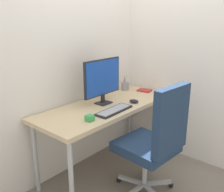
{
  "coord_description": "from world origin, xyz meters",
  "views": [
    {
      "loc": [
        -1.82,
        -1.61,
        1.56
      ],
      "look_at": [
        -0.0,
        -0.06,
        0.84
      ],
      "focal_mm": 40.39,
      "sensor_mm": 36.0,
      "label": 1
    }
  ],
  "objects_px": {
    "pen_holder": "(125,86)",
    "office_chair": "(156,139)",
    "desk_clamp_accessory": "(90,118)",
    "notebook": "(144,90)",
    "monitor": "(103,79)",
    "keyboard": "(114,110)",
    "mouse": "(134,101)"
  },
  "relations": [
    {
      "from": "office_chair",
      "to": "mouse",
      "type": "xyz_separation_m",
      "value": [
        0.28,
        0.44,
        0.18
      ]
    },
    {
      "from": "pen_holder",
      "to": "keyboard",
      "type": "bearing_deg",
      "value": -150.13
    },
    {
      "from": "office_chair",
      "to": "notebook",
      "type": "distance_m",
      "value": 0.96
    },
    {
      "from": "keyboard",
      "to": "desk_clamp_accessory",
      "type": "relative_size",
      "value": 6.61
    },
    {
      "from": "monitor",
      "to": "keyboard",
      "type": "relative_size",
      "value": 1.18
    },
    {
      "from": "keyboard",
      "to": "notebook",
      "type": "xyz_separation_m",
      "value": [
        0.77,
        0.17,
        -0.0
      ]
    },
    {
      "from": "keyboard",
      "to": "pen_holder",
      "type": "relative_size",
      "value": 2.32
    },
    {
      "from": "mouse",
      "to": "desk_clamp_accessory",
      "type": "distance_m",
      "value": 0.64
    },
    {
      "from": "monitor",
      "to": "keyboard",
      "type": "height_order",
      "value": "monitor"
    },
    {
      "from": "pen_holder",
      "to": "office_chair",
      "type": "bearing_deg",
      "value": -127.09
    },
    {
      "from": "office_chair",
      "to": "notebook",
      "type": "relative_size",
      "value": 6.88
    },
    {
      "from": "monitor",
      "to": "desk_clamp_accessory",
      "type": "xyz_separation_m",
      "value": [
        -0.42,
        -0.23,
        -0.23
      ]
    },
    {
      "from": "office_chair",
      "to": "pen_holder",
      "type": "relative_size",
      "value": 5.91
    },
    {
      "from": "notebook",
      "to": "monitor",
      "type": "bearing_deg",
      "value": 163.67
    },
    {
      "from": "desk_clamp_accessory",
      "to": "monitor",
      "type": "bearing_deg",
      "value": 28.86
    },
    {
      "from": "monitor",
      "to": "notebook",
      "type": "bearing_deg",
      "value": -6.37
    },
    {
      "from": "notebook",
      "to": "desk_clamp_accessory",
      "type": "xyz_separation_m",
      "value": [
        -1.08,
        -0.16,
        0.02
      ]
    },
    {
      "from": "office_chair",
      "to": "keyboard",
      "type": "distance_m",
      "value": 0.47
    },
    {
      "from": "office_chair",
      "to": "pen_holder",
      "type": "distance_m",
      "value": 1.04
    },
    {
      "from": "mouse",
      "to": "notebook",
      "type": "distance_m",
      "value": 0.47
    },
    {
      "from": "mouse",
      "to": "pen_holder",
      "type": "relative_size",
      "value": 0.53
    },
    {
      "from": "monitor",
      "to": "desk_clamp_accessory",
      "type": "bearing_deg",
      "value": -151.14
    },
    {
      "from": "keyboard",
      "to": "pen_holder",
      "type": "height_order",
      "value": "pen_holder"
    },
    {
      "from": "desk_clamp_accessory",
      "to": "office_chair",
      "type": "bearing_deg",
      "value": -51.36
    },
    {
      "from": "office_chair",
      "to": "mouse",
      "type": "height_order",
      "value": "office_chair"
    },
    {
      "from": "office_chair",
      "to": "desk_clamp_accessory",
      "type": "relative_size",
      "value": 16.82
    },
    {
      "from": "office_chair",
      "to": "keyboard",
      "type": "xyz_separation_m",
      "value": [
        -0.04,
        0.44,
        0.17
      ]
    },
    {
      "from": "keyboard",
      "to": "desk_clamp_accessory",
      "type": "height_order",
      "value": "desk_clamp_accessory"
    },
    {
      "from": "monitor",
      "to": "notebook",
      "type": "height_order",
      "value": "monitor"
    },
    {
      "from": "mouse",
      "to": "pen_holder",
      "type": "distance_m",
      "value": 0.5
    },
    {
      "from": "monitor",
      "to": "pen_holder",
      "type": "relative_size",
      "value": 2.73
    },
    {
      "from": "pen_holder",
      "to": "notebook",
      "type": "distance_m",
      "value": 0.24
    }
  ]
}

